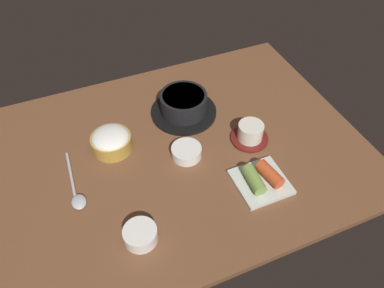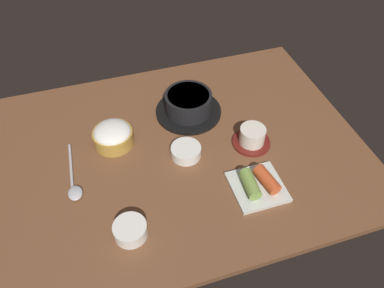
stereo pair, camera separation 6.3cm
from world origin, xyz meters
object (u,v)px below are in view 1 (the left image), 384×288
object	(u,v)px
rice_bowl	(111,140)
side_bowl_near	(140,235)
stone_pot	(184,105)
kimchi_plate	(261,179)
tea_cup_with_saucer	(250,133)
banchan_cup_center	(185,152)
spoon	(76,193)

from	to	relation	value
rice_bowl	side_bowl_near	xyz separation A→B (cm)	(-1.14, -30.08, -1.20)
stone_pot	kimchi_plate	distance (cm)	33.68
tea_cup_with_saucer	side_bowl_near	xyz separation A→B (cm)	(-38.17, -18.25, -0.63)
banchan_cup_center	tea_cup_with_saucer	bearing A→B (deg)	-3.80
side_bowl_near	stone_pot	bearing A→B (deg)	55.17
stone_pot	spoon	distance (cm)	40.43
stone_pot	side_bowl_near	bearing A→B (deg)	-124.83
rice_bowl	stone_pot	bearing A→B (deg)	13.69
tea_cup_with_saucer	kimchi_plate	bearing A→B (deg)	-107.96
rice_bowl	spoon	distance (cm)	17.38
tea_cup_with_saucer	side_bowl_near	distance (cm)	42.31
banchan_cup_center	kimchi_plate	xyz separation A→B (cm)	(14.42, -16.22, -0.01)
kimchi_plate	side_bowl_near	world-z (taller)	kimchi_plate
tea_cup_with_saucer	rice_bowl	bearing A→B (deg)	162.27
stone_pot	kimchi_plate	world-z (taller)	stone_pot
banchan_cup_center	kimchi_plate	distance (cm)	21.70
rice_bowl	kimchi_plate	world-z (taller)	rice_bowl
rice_bowl	kimchi_plate	distance (cm)	41.90
tea_cup_with_saucer	spoon	world-z (taller)	tea_cup_with_saucer
banchan_cup_center	spoon	bearing A→B (deg)	-177.44
banchan_cup_center	spoon	size ratio (longest dim) A/B	0.42
side_bowl_near	tea_cup_with_saucer	bearing A→B (deg)	25.55
rice_bowl	side_bowl_near	size ratio (longest dim) A/B	1.43
tea_cup_with_saucer	spoon	distance (cm)	49.48
stone_pot	banchan_cup_center	xyz separation A→B (cm)	(-6.06, -16.36, -1.73)
stone_pot	rice_bowl	distance (cm)	24.53
side_bowl_near	banchan_cup_center	bearing A→B (deg)	45.91
rice_bowl	tea_cup_with_saucer	bearing A→B (deg)	-17.73
kimchi_plate	spoon	size ratio (longest dim) A/B	0.66
stone_pot	banchan_cup_center	size ratio (longest dim) A/B	2.40
stone_pot	tea_cup_with_saucer	size ratio (longest dim) A/B	1.86
kimchi_plate	side_bowl_near	xyz separation A→B (cm)	(-33.33, -3.31, 0.32)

